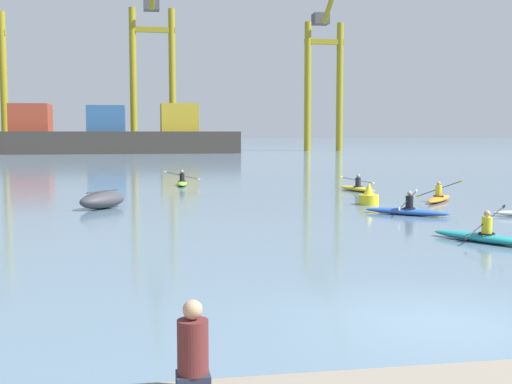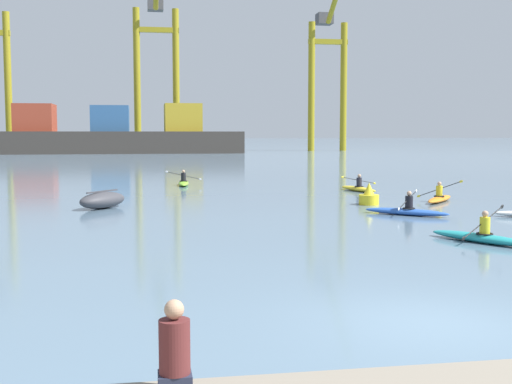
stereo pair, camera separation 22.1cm
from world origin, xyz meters
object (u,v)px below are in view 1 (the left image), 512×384
object	(u,v)px
gantry_crane_east_mid	(325,60)
kayak_teal	(484,236)
kayak_lime	(182,183)
kayak_yellow	(357,188)
gantry_crane_west_mid	(152,53)
kayak_orange	(439,198)
container_barge	(107,136)
channel_buoy	(369,197)
seated_onlooker	(193,351)
capsized_dinghy	(103,200)
kayak_blue	(407,211)

from	to	relation	value
gantry_crane_east_mid	kayak_teal	size ratio (longest dim) A/B	10.52
kayak_lime	kayak_yellow	bearing A→B (deg)	-32.12
gantry_crane_west_mid	kayak_orange	world-z (taller)	gantry_crane_west_mid
container_barge	kayak_lime	world-z (taller)	container_barge
channel_buoy	kayak_lime	xyz separation A→B (m)	(-7.53, 12.57, -0.19)
kayak_yellow	seated_onlooker	xyz separation A→B (m)	(-11.49, -28.87, 0.97)
gantry_crane_east_mid	kayak_yellow	bearing A→B (deg)	-104.80
gantry_crane_west_mid	capsized_dinghy	distance (m)	93.12
gantry_crane_west_mid	kayak_blue	world-z (taller)	gantry_crane_west_mid
channel_buoy	kayak_yellow	bearing A→B (deg)	75.38
gantry_crane_east_mid	kayak_teal	bearing A→B (deg)	-103.40
gantry_crane_west_mid	gantry_crane_east_mid	xyz separation A→B (m)	(30.59, -3.72, -0.99)
gantry_crane_west_mid	channel_buoy	xyz separation A→B (m)	(7.28, -92.00, -17.03)
kayak_lime	channel_buoy	bearing A→B (deg)	-59.09
gantry_crane_east_mid	kayak_yellow	distance (m)	85.89
channel_buoy	gantry_crane_west_mid	bearing A→B (deg)	94.52
gantry_crane_east_mid	kayak_blue	size ratio (longest dim) A/B	11.65
gantry_crane_east_mid	kayak_lime	world-z (taller)	gantry_crane_east_mid
gantry_crane_west_mid	kayak_yellow	bearing A→B (deg)	-83.95
container_barge	capsized_dinghy	world-z (taller)	container_barge
container_barge	kayak_teal	bearing A→B (deg)	-80.77
channel_buoy	kayak_orange	bearing A→B (deg)	10.05
container_barge	gantry_crane_west_mid	size ratio (longest dim) A/B	1.23
capsized_dinghy	channel_buoy	size ratio (longest dim) A/B	2.74
kayak_blue	kayak_orange	distance (m)	5.73
kayak_yellow	seated_onlooker	size ratio (longest dim) A/B	3.85
channel_buoy	kayak_orange	distance (m)	3.76
gantry_crane_west_mid	kayak_blue	bearing A→B (deg)	-85.54
capsized_dinghy	seated_onlooker	bearing A→B (deg)	-85.01
gantry_crane_west_mid	seated_onlooker	bearing A→B (deg)	-91.23
container_barge	kayak_lime	bearing A→B (deg)	-83.76
kayak_yellow	kayak_blue	bearing A→B (deg)	-98.41
channel_buoy	seated_onlooker	xyz separation A→B (m)	(-9.73, -22.13, 0.78)
container_barge	kayak_teal	world-z (taller)	container_barge
kayak_blue	kayak_teal	xyz separation A→B (m)	(-0.39, -6.57, -0.00)
kayak_yellow	kayak_teal	size ratio (longest dim) A/B	1.06
gantry_crane_east_mid	channel_buoy	bearing A→B (deg)	-104.79
gantry_crane_west_mid	channel_buoy	bearing A→B (deg)	-85.48
capsized_dinghy	kayak_blue	bearing A→B (deg)	-20.45
gantry_crane_east_mid	kayak_lime	size ratio (longest dim) A/B	10.00
gantry_crane_west_mid	container_barge	bearing A→B (deg)	-122.61
gantry_crane_west_mid	kayak_teal	xyz separation A→B (m)	(7.08, -102.45, -17.22)
gantry_crane_east_mid	kayak_blue	bearing A→B (deg)	-104.08
container_barge	kayak_orange	xyz separation A→B (m)	(18.61, -79.42, -2.58)
gantry_crane_west_mid	seated_onlooker	size ratio (longest dim) A/B	37.99
kayak_blue	kayak_yellow	distance (m)	10.73
kayak_blue	gantry_crane_west_mid	bearing A→B (deg)	94.46
kayak_blue	channel_buoy	bearing A→B (deg)	92.80
gantry_crane_west_mid	kayak_teal	distance (m)	104.13
gantry_crane_east_mid	kayak_blue	distance (m)	96.38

